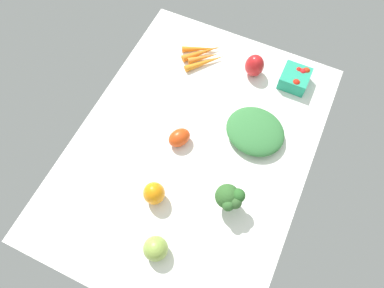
{
  "coord_description": "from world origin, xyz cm",
  "views": [
    {
      "loc": [
        -47.73,
        -22.12,
        110.5
      ],
      "look_at": [
        0.0,
        0.0,
        4.0
      ],
      "focal_mm": 33.81,
      "sensor_mm": 36.0,
      "label": 1
    }
  ],
  "objects_px": {
    "bell_pepper_red": "(254,66)",
    "bell_pepper_orange": "(154,193)",
    "roma_tomato": "(179,138)",
    "leafy_greens_clump": "(255,131)",
    "berry_basket": "(295,78)",
    "carrot_bunch": "(203,55)",
    "heirloom_tomato_green": "(156,249)",
    "broccoli_head": "(229,198)"
  },
  "relations": [
    {
      "from": "bell_pepper_orange",
      "to": "carrot_bunch",
      "type": "bearing_deg",
      "value": 9.07
    },
    {
      "from": "leafy_greens_clump",
      "to": "berry_basket",
      "type": "distance_m",
      "value": 0.27
    },
    {
      "from": "bell_pepper_red",
      "to": "bell_pepper_orange",
      "type": "height_order",
      "value": "bell_pepper_red"
    },
    {
      "from": "broccoli_head",
      "to": "leafy_greens_clump",
      "type": "bearing_deg",
      "value": 2.4
    },
    {
      "from": "bell_pepper_red",
      "to": "broccoli_head",
      "type": "distance_m",
      "value": 0.52
    },
    {
      "from": "carrot_bunch",
      "to": "bell_pepper_red",
      "type": "relative_size",
      "value": 1.97
    },
    {
      "from": "bell_pepper_orange",
      "to": "berry_basket",
      "type": "bearing_deg",
      "value": -23.24
    },
    {
      "from": "bell_pepper_red",
      "to": "bell_pepper_orange",
      "type": "relative_size",
      "value": 1.05
    },
    {
      "from": "bell_pepper_red",
      "to": "bell_pepper_orange",
      "type": "bearing_deg",
      "value": 169.6
    },
    {
      "from": "bell_pepper_orange",
      "to": "leafy_greens_clump",
      "type": "relative_size",
      "value": 0.42
    },
    {
      "from": "carrot_bunch",
      "to": "bell_pepper_orange",
      "type": "bearing_deg",
      "value": -170.93
    },
    {
      "from": "carrot_bunch",
      "to": "heirloom_tomato_green",
      "type": "relative_size",
      "value": 2.44
    },
    {
      "from": "carrot_bunch",
      "to": "leafy_greens_clump",
      "type": "xyz_separation_m",
      "value": [
        -0.23,
        -0.29,
        0.01
      ]
    },
    {
      "from": "heirloom_tomato_green",
      "to": "berry_basket",
      "type": "xyz_separation_m",
      "value": [
        0.74,
        -0.18,
        -0.01
      ]
    },
    {
      "from": "roma_tomato",
      "to": "carrot_bunch",
      "type": "bearing_deg",
      "value": 42.61
    },
    {
      "from": "carrot_bunch",
      "to": "heirloom_tomato_green",
      "type": "bearing_deg",
      "value": -166.61
    },
    {
      "from": "bell_pepper_red",
      "to": "leafy_greens_clump",
      "type": "relative_size",
      "value": 0.45
    },
    {
      "from": "carrot_bunch",
      "to": "roma_tomato",
      "type": "distance_m",
      "value": 0.37
    },
    {
      "from": "heirloom_tomato_green",
      "to": "bell_pepper_red",
      "type": "bearing_deg",
      "value": -2.22
    },
    {
      "from": "roma_tomato",
      "to": "leafy_greens_clump",
      "type": "bearing_deg",
      "value": -28.1
    },
    {
      "from": "roma_tomato",
      "to": "leafy_greens_clump",
      "type": "distance_m",
      "value": 0.25
    },
    {
      "from": "carrot_bunch",
      "to": "bell_pepper_orange",
      "type": "xyz_separation_m",
      "value": [
        -0.57,
        -0.09,
        0.03
      ]
    },
    {
      "from": "bell_pepper_red",
      "to": "broccoli_head",
      "type": "bearing_deg",
      "value": -168.1
    },
    {
      "from": "roma_tomato",
      "to": "heirloom_tomato_green",
      "type": "bearing_deg",
      "value": -133.8
    },
    {
      "from": "leafy_greens_clump",
      "to": "bell_pepper_red",
      "type": "bearing_deg",
      "value": 21.61
    },
    {
      "from": "bell_pepper_orange",
      "to": "broccoli_head",
      "type": "distance_m",
      "value": 0.23
    },
    {
      "from": "broccoli_head",
      "to": "leafy_greens_clump",
      "type": "height_order",
      "value": "broccoli_head"
    },
    {
      "from": "broccoli_head",
      "to": "berry_basket",
      "type": "bearing_deg",
      "value": -4.84
    },
    {
      "from": "heirloom_tomato_green",
      "to": "berry_basket",
      "type": "distance_m",
      "value": 0.76
    },
    {
      "from": "carrot_bunch",
      "to": "roma_tomato",
      "type": "relative_size",
      "value": 2.31
    },
    {
      "from": "leafy_greens_clump",
      "to": "heirloom_tomato_green",
      "type": "bearing_deg",
      "value": 165.6
    },
    {
      "from": "carrot_bunch",
      "to": "leafy_greens_clump",
      "type": "distance_m",
      "value": 0.37
    },
    {
      "from": "carrot_bunch",
      "to": "leafy_greens_clump",
      "type": "height_order",
      "value": "leafy_greens_clump"
    },
    {
      "from": "bell_pepper_orange",
      "to": "roma_tomato",
      "type": "relative_size",
      "value": 1.11
    },
    {
      "from": "bell_pepper_red",
      "to": "broccoli_head",
      "type": "relative_size",
      "value": 0.84
    },
    {
      "from": "carrot_bunch",
      "to": "berry_basket",
      "type": "xyz_separation_m",
      "value": [
        0.03,
        -0.35,
        0.02
      ]
    },
    {
      "from": "carrot_bunch",
      "to": "roma_tomato",
      "type": "xyz_separation_m",
      "value": [
        -0.36,
        -0.07,
        0.02
      ]
    },
    {
      "from": "bell_pepper_orange",
      "to": "berry_basket",
      "type": "distance_m",
      "value": 0.65
    },
    {
      "from": "carrot_bunch",
      "to": "heirloom_tomato_green",
      "type": "height_order",
      "value": "heirloom_tomato_green"
    },
    {
      "from": "roma_tomato",
      "to": "berry_basket",
      "type": "xyz_separation_m",
      "value": [
        0.39,
        -0.27,
        0.0
      ]
    },
    {
      "from": "leafy_greens_clump",
      "to": "berry_basket",
      "type": "relative_size",
      "value": 2.06
    },
    {
      "from": "broccoli_head",
      "to": "berry_basket",
      "type": "height_order",
      "value": "broccoli_head"
    }
  ]
}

